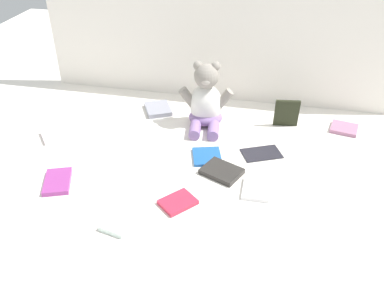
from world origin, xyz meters
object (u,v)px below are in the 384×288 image
at_px(book_case_9, 287,113).
at_px(book_case_10, 262,153).
at_px(book_case_6, 344,128).
at_px(book_case_7, 256,189).
at_px(book_case_8, 59,134).
at_px(book_case_5, 123,217).
at_px(book_case_0, 178,202).
at_px(book_case_4, 58,181).
at_px(book_case_3, 158,109).
at_px(teddy_bear, 206,103).
at_px(book_case_1, 207,156).
at_px(book_case_2, 222,171).

relative_size(book_case_9, book_case_10, 0.84).
xyz_separation_m(book_case_6, book_case_7, (-0.31, -0.44, -0.00)).
bearing_deg(book_case_8, book_case_5, 6.72).
bearing_deg(book_case_10, book_case_7, -25.40).
bearing_deg(book_case_8, book_case_10, 53.47).
distance_m(book_case_0, book_case_6, 0.77).
distance_m(book_case_4, book_case_5, 0.29).
relative_size(book_case_3, book_case_10, 0.88).
distance_m(teddy_bear, book_case_1, 0.25).
xyz_separation_m(book_case_2, book_case_5, (-0.25, -0.28, -0.00)).
xyz_separation_m(book_case_8, book_case_9, (0.84, 0.26, 0.05)).
relative_size(book_case_5, book_case_10, 1.02).
height_order(book_case_4, book_case_7, book_case_4).
bearing_deg(book_case_0, book_case_7, -112.57).
relative_size(book_case_1, book_case_3, 0.89).
bearing_deg(book_case_2, book_case_5, -17.32).
relative_size(book_case_0, book_case_5, 0.74).
height_order(book_case_6, book_case_10, book_case_6).
height_order(book_case_1, book_case_5, book_case_5).
bearing_deg(teddy_bear, book_case_6, 0.25).
bearing_deg(book_case_8, book_case_0, 22.71).
bearing_deg(book_case_8, book_case_1, 48.09).
bearing_deg(book_case_5, book_case_8, -31.75).
height_order(book_case_5, book_case_7, book_case_5).
bearing_deg(book_case_2, book_case_10, 163.85).
xyz_separation_m(book_case_0, book_case_10, (0.23, 0.32, -0.00)).
xyz_separation_m(book_case_2, book_case_9, (0.20, 0.36, 0.05)).
xyz_separation_m(book_case_1, book_case_6, (0.49, 0.30, 0.00)).
xyz_separation_m(book_case_6, book_case_9, (-0.23, -0.02, 0.05)).
relative_size(book_case_3, book_case_5, 0.87).
distance_m(book_case_1, book_case_8, 0.58).
xyz_separation_m(teddy_bear, book_case_4, (-0.40, -0.47, -0.09)).
bearing_deg(book_case_3, book_case_6, 153.28).
relative_size(teddy_bear, book_case_8, 2.05).
bearing_deg(book_case_0, book_case_10, -84.14).
relative_size(book_case_1, book_case_4, 0.84).
height_order(teddy_bear, book_case_1, teddy_bear).
xyz_separation_m(teddy_bear, book_case_9, (0.31, 0.05, -0.04)).
height_order(teddy_bear, book_case_10, teddy_bear).
bearing_deg(book_case_5, book_case_6, -123.70).
bearing_deg(book_case_9, book_case_2, -126.63).
bearing_deg(book_case_3, book_case_9, 151.75).
height_order(book_case_4, book_case_9, book_case_9).
relative_size(book_case_2, book_case_10, 0.91).
relative_size(book_case_4, book_case_6, 1.31).
bearing_deg(teddy_bear, book_case_8, -165.83).
bearing_deg(book_case_4, book_case_1, 7.82).
height_order(book_case_4, book_case_5, same).
bearing_deg(book_case_3, book_case_4, 44.08).
bearing_deg(book_case_6, book_case_10, -40.35).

